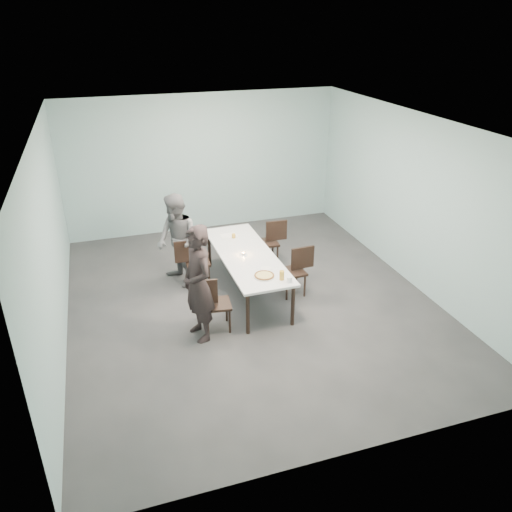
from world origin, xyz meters
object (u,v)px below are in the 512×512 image
object	(u,v)px
diner_near	(198,284)
beer_glass	(282,275)
table	(246,257)
side_plate	(266,269)
chair_far_left	(193,259)
water_tumbler	(289,280)
chair_near_right	(296,267)
diner_far	(177,241)
pizza	(264,276)
chair_far_right	(271,239)
chair_near_left	(212,301)
tealight	(244,254)
amber_tumbler	(234,236)

from	to	relation	value
diner_near	beer_glass	bearing A→B (deg)	77.53
table	side_plate	distance (m)	0.64
chair_far_left	water_tumbler	size ratio (longest dim) A/B	9.67
chair_near_right	water_tumbler	world-z (taller)	chair_near_right
diner_far	chair_far_left	bearing A→B (deg)	45.16
pizza	water_tumbler	distance (m)	0.42
side_plate	table	bearing A→B (deg)	102.25
chair_far_right	diner_near	world-z (taller)	diner_near
table	water_tumbler	size ratio (longest dim) A/B	29.02
water_tumbler	chair_near_left	bearing A→B (deg)	168.83
chair_far_left	water_tumbler	bearing A→B (deg)	-53.03
beer_glass	tealight	world-z (taller)	beer_glass
table	pizza	xyz separation A→B (m)	(0.03, -0.87, 0.08)
table	amber_tumbler	bearing A→B (deg)	91.87
tealight	chair_far_left	bearing A→B (deg)	142.23
chair_far_left	chair_near_right	distance (m)	1.86
diner_near	side_plate	xyz separation A→B (m)	(1.19, 0.44, -0.15)
chair_near_right	tealight	distance (m)	0.95
diner_far	pizza	distance (m)	1.92
pizza	amber_tumbler	size ratio (longest dim) A/B	4.25
pizza	side_plate	size ratio (longest dim) A/B	1.89
table	tealight	xyz separation A→B (m)	(-0.06, -0.02, 0.08)
amber_tumbler	pizza	bearing A→B (deg)	-88.13
chair_far_left	chair_near_right	size ratio (longest dim) A/B	1.00
table	chair_far_right	size ratio (longest dim) A/B	3.00
chair_near_right	side_plate	size ratio (longest dim) A/B	4.83
side_plate	amber_tumbler	size ratio (longest dim) A/B	2.25
chair_far_right	diner_far	xyz separation A→B (m)	(-1.87, -0.29, 0.34)
amber_tumbler	chair_near_left	bearing A→B (deg)	-116.39
beer_glass	water_tumbler	size ratio (longest dim) A/B	1.67
beer_glass	pizza	bearing A→B (deg)	141.53
chair_far_left	beer_glass	world-z (taller)	beer_glass
chair_far_right	amber_tumbler	distance (m)	0.91
diner_near	beer_glass	world-z (taller)	diner_near
chair_far_right	chair_near_left	bearing A→B (deg)	53.07
pizza	water_tumbler	size ratio (longest dim) A/B	3.78
chair_far_right	table	bearing A→B (deg)	54.83
diner_near	water_tumbler	distance (m)	1.41
chair_near_right	diner_near	size ratio (longest dim) A/B	0.48
chair_near_left	beer_glass	world-z (taller)	beer_glass
table	chair_far_right	world-z (taller)	chair_far_right
diner_far	pizza	size ratio (longest dim) A/B	4.97
side_plate	water_tumbler	bearing A→B (deg)	-69.06
side_plate	chair_far_left	bearing A→B (deg)	128.65
table	amber_tumbler	xyz separation A→B (m)	(-0.02, 0.73, 0.10)
pizza	chair_far_right	bearing A→B (deg)	67.51
chair_far_right	beer_glass	bearing A→B (deg)	78.65
diner_far	tealight	bearing A→B (deg)	36.29
beer_glass	water_tumbler	bearing A→B (deg)	-51.90
side_plate	tealight	xyz separation A→B (m)	(-0.19, 0.61, 0.02)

